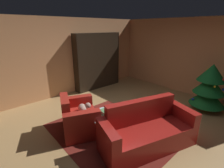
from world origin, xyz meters
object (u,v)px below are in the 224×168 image
Objects in this scene: bookshelf_unit at (101,62)px; bottle_on_table at (118,110)px; book_stack_on_table at (104,113)px; coffee_table at (108,116)px; couch_red at (147,132)px; decorated_tree at (209,87)px; armchair_red at (79,118)px.

bottle_on_table is at bearing -31.43° from bookshelf_unit.
bookshelf_unit reaches higher than book_stack_on_table.
book_stack_on_table is (2.42, -1.80, -0.49)m from bookshelf_unit.
bottle_on_table reaches higher than book_stack_on_table.
bookshelf_unit is 2.64× the size of coffee_table.
couch_red reaches higher than book_stack_on_table.
decorated_tree is at bearing 70.01° from coffee_table.
couch_red is 0.88m from coffee_table.
book_stack_on_table reaches higher than coffee_table.
coffee_table is (2.47, -1.75, -0.58)m from bookshelf_unit.
bottle_on_table is (0.20, 0.20, 0.06)m from book_stack_on_table.
bottle_on_table reaches higher than coffee_table.
armchair_red is at bearing -139.99° from coffee_table.
decorated_tree is at bearing 16.55° from bookshelf_unit.
bookshelf_unit is 7.11× the size of bottle_on_table.
decorated_tree reaches higher than bottle_on_table.
book_stack_on_table is at bearing 40.07° from armchair_red.
armchair_red reaches higher than bottle_on_table.
coffee_table is at bearing 40.01° from armchair_red.
couch_red is 1.51× the size of decorated_tree.
book_stack_on_table is (-0.05, -0.04, 0.09)m from coffee_table.
couch_red is at bearing 11.15° from bottle_on_table.
bookshelf_unit reaches higher than coffee_table.
couch_red reaches higher than armchair_red.
bookshelf_unit is 3.67m from couch_red.
bookshelf_unit is at bearing 144.65° from coffee_table.
bookshelf_unit reaches higher than decorated_tree.
bottle_on_table is (2.62, -1.60, -0.43)m from bookshelf_unit.
coffee_table is at bearing -160.68° from couch_red.
bookshelf_unit reaches higher than bottle_on_table.
bookshelf_unit is at bearing 156.09° from couch_red.
armchair_red is (1.97, -2.18, -0.67)m from bookshelf_unit.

